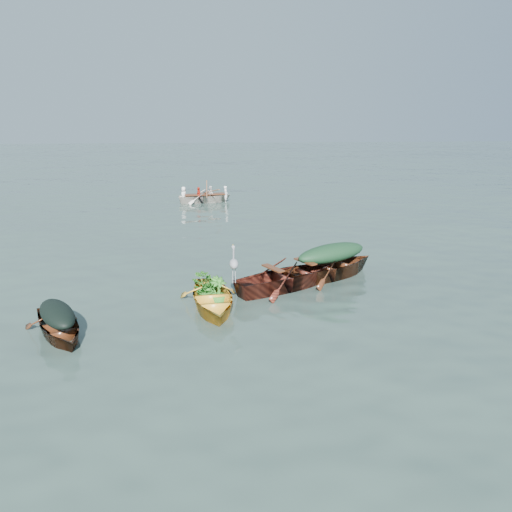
{
  "coord_description": "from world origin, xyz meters",
  "views": [
    {
      "loc": [
        -1.96,
        -12.82,
        4.56
      ],
      "look_at": [
        -0.55,
        1.28,
        0.5
      ],
      "focal_mm": 35.0,
      "sensor_mm": 36.0,
      "label": 1
    }
  ],
  "objects": [
    {
      "name": "green_tarp_cover",
      "position": [
        1.55,
        0.54,
        0.77
      ],
      "size": [
        2.45,
        1.8,
        0.52
      ],
      "primitive_type": "ellipsoid",
      "rotation": [
        0.0,
        0.0,
        2.08
      ],
      "color": "#153320",
      "rests_on": "green_tarp_boat"
    },
    {
      "name": "rowed_boat",
      "position": [
        -2.04,
        13.58,
        0.0
      ],
      "size": [
        4.01,
        1.78,
        0.9
      ],
      "primitive_type": "imported",
      "rotation": [
        0.0,
        0.0,
        1.74
      ],
      "color": "silver",
      "rests_on": "ground"
    },
    {
      "name": "dinghy_weeds",
      "position": [
        -1.92,
        -0.93,
        0.76
      ],
      "size": [
        0.79,
        0.97,
        0.6
      ],
      "primitive_type": "imported",
      "rotation": [
        0.0,
        0.0,
        0.1
      ],
      "color": "#286119",
      "rests_on": "yellow_dinghy"
    },
    {
      "name": "thwart_benches",
      "position": [
        0.21,
        -0.2,
        0.55
      ],
      "size": [
        2.39,
        1.82,
        0.04
      ],
      "primitive_type": null,
      "rotation": [
        0.0,
        0.0,
        2.06
      ],
      "color": "#472210",
      "rests_on": "open_wooden_boat"
    },
    {
      "name": "dark_tarp_cover",
      "position": [
        -5.17,
        -2.68,
        0.56
      ],
      "size": [
        1.33,
        1.78,
        0.4
      ],
      "primitive_type": "ellipsoid",
      "rotation": [
        0.0,
        0.0,
        0.48
      ],
      "color": "black",
      "rests_on": "dark_covered_boat"
    },
    {
      "name": "oars",
      "position": [
        -2.04,
        13.58,
        0.48
      ],
      "size": [
        1.02,
        2.66,
        0.06
      ],
      "primitive_type": null,
      "rotation": [
        0.0,
        0.0,
        1.74
      ],
      "color": "#975B39",
      "rests_on": "rowed_boat"
    },
    {
      "name": "dark_covered_boat",
      "position": [
        -5.17,
        -2.68,
        0.0
      ],
      "size": [
        2.42,
        3.23,
        0.72
      ],
      "primitive_type": "imported",
      "rotation": [
        0.0,
        0.0,
        0.48
      ],
      "color": "#4C2011",
      "rests_on": "ground"
    },
    {
      "name": "yellow_dinghy",
      "position": [
        -1.89,
        -1.48,
        0.0
      ],
      "size": [
        1.8,
        3.5,
        0.92
      ],
      "primitive_type": "imported",
      "rotation": [
        0.0,
        0.0,
        0.1
      ],
      "color": "gold",
      "rests_on": "ground"
    },
    {
      "name": "green_tarp_boat",
      "position": [
        1.55,
        0.54,
        0.0
      ],
      "size": [
        4.45,
        3.28,
        1.01
      ],
      "primitive_type": "imported",
      "rotation": [
        0.0,
        0.0,
        2.08
      ],
      "color": "#502712",
      "rests_on": "ground"
    },
    {
      "name": "ground",
      "position": [
        0.0,
        0.0,
        0.0
      ],
      "size": [
        140.0,
        140.0,
        0.0
      ],
      "primitive_type": "plane",
      "color": "#334841",
      "rests_on": "ground"
    },
    {
      "name": "rowers",
      "position": [
        -2.04,
        13.58,
        0.83
      ],
      "size": [
        2.84,
        1.48,
        0.76
      ],
      "primitive_type": "imported",
      "rotation": [
        0.0,
        0.0,
        1.74
      ],
      "color": "white",
      "rests_on": "rowed_boat"
    },
    {
      "name": "open_wooden_boat",
      "position": [
        0.21,
        -0.2,
        0.0
      ],
      "size": [
        4.65,
        3.39,
        1.07
      ],
      "primitive_type": "imported",
      "rotation": [
        0.0,
        0.0,
        2.06
      ],
      "color": "#5B2216",
      "rests_on": "ground"
    },
    {
      "name": "heron",
      "position": [
        -1.35,
        -1.37,
        0.92
      ],
      "size": [
        0.32,
        0.43,
        0.92
      ],
      "primitive_type": null,
      "rotation": [
        0.0,
        0.0,
        0.1
      ],
      "color": "#96989E",
      "rests_on": "yellow_dinghy"
    }
  ]
}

